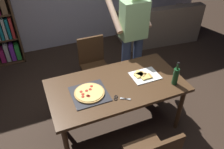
# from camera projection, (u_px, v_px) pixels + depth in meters

# --- Properties ---
(ground_plane) EXTENTS (12.00, 12.00, 0.00)m
(ground_plane) POSITION_uv_depth(u_px,v_px,m) (116.00, 125.00, 3.24)
(ground_plane) COLOR #38281E
(dining_table) EXTENTS (1.68, 0.88, 0.75)m
(dining_table) POSITION_uv_depth(u_px,v_px,m) (117.00, 89.00, 2.83)
(dining_table) COLOR #4C331E
(dining_table) RESTS_ON ground_plane
(chair_far_side) EXTENTS (0.42, 0.42, 0.90)m
(chair_far_side) POSITION_uv_depth(u_px,v_px,m) (93.00, 62.00, 3.61)
(chair_far_side) COLOR #472D19
(chair_far_side) RESTS_ON ground_plane
(couch) EXTENTS (1.77, 1.00, 0.85)m
(couch) POSITION_uv_depth(u_px,v_px,m) (158.00, 27.00, 5.09)
(couch) COLOR gray
(couch) RESTS_ON ground_plane
(person_serving_pizza) EXTENTS (0.55, 0.54, 1.75)m
(person_serving_pizza) POSITION_uv_depth(u_px,v_px,m) (133.00, 34.00, 3.33)
(person_serving_pizza) COLOR #38476B
(person_serving_pizza) RESTS_ON ground_plane
(pepperoni_pizza_on_tray) EXTENTS (0.42, 0.42, 0.04)m
(pepperoni_pizza_on_tray) POSITION_uv_depth(u_px,v_px,m) (89.00, 93.00, 2.63)
(pepperoni_pizza_on_tray) COLOR #2D2D33
(pepperoni_pizza_on_tray) RESTS_ON dining_table
(pizza_slices_on_towel) EXTENTS (0.36, 0.28, 0.03)m
(pizza_slices_on_towel) POSITION_uv_depth(u_px,v_px,m) (144.00, 75.00, 2.91)
(pizza_slices_on_towel) COLOR white
(pizza_slices_on_towel) RESTS_ON dining_table
(wine_bottle) EXTENTS (0.07, 0.07, 0.32)m
(wine_bottle) POSITION_uv_depth(u_px,v_px,m) (176.00, 76.00, 2.73)
(wine_bottle) COLOR #194723
(wine_bottle) RESTS_ON dining_table
(kitchen_scissors) EXTENTS (0.19, 0.15, 0.01)m
(kitchen_scissors) POSITION_uv_depth(u_px,v_px,m) (119.00, 98.00, 2.58)
(kitchen_scissors) COLOR silver
(kitchen_scissors) RESTS_ON dining_table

